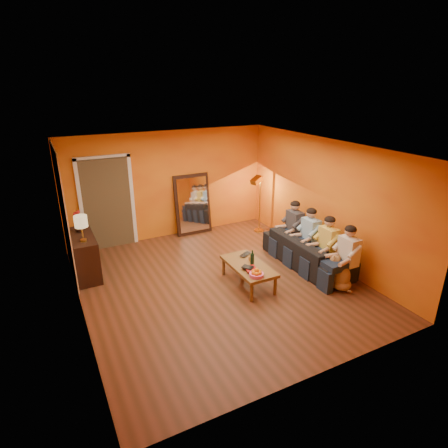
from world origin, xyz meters
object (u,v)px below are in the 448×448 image
laptop (247,255)px  vase (79,226)px  sofa (307,251)px  person_mid_right (310,235)px  tumbler (251,258)px  coffee_table (248,274)px  person_mid_left (328,245)px  mirror_frame (193,204)px  floor_lamp (260,205)px  table_lamp (82,229)px  dog (340,272)px  sideboard (84,255)px  person_far_right (294,227)px  wine_bottle (252,258)px  person_far_left (348,256)px

laptop → vase: size_ratio=1.40×
laptop → sofa: bearing=-36.9°
person_mid_right → tumbler: person_mid_right is taller
coffee_table → person_mid_left: 1.73m
mirror_frame → floor_lamp: 1.70m
mirror_frame → table_lamp: (-2.79, -1.38, 0.34)m
person_mid_left → tumbler: (-1.54, 0.42, -0.14)m
tumbler → person_mid_right: bearing=4.7°
sofa → floor_lamp: (0.10, 2.06, 0.41)m
dog → sideboard: bearing=139.4°
table_lamp → sofa: size_ratio=0.24×
sofa → vase: vase is taller
tumbler → vase: size_ratio=0.52×
sideboard → person_far_right: person_far_right is taller
sofa → tumbler: sofa is taller
mirror_frame → person_mid_left: 3.58m
sideboard → sofa: bearing=-21.6°
person_mid_left → vase: bearing=151.4°
wine_bottle → dog: bearing=-30.8°
table_lamp → person_far_left: bearing=-28.6°
tumbler → laptop: tumbler is taller
coffee_table → person_far_left: size_ratio=1.00×
coffee_table → tumbler: size_ratio=11.16×
mirror_frame → dog: 4.07m
person_far_right → vase: (-4.37, 1.28, 0.35)m
tumbler → vase: 3.48m
sofa → person_far_right: 0.73m
mirror_frame → person_far_right: (1.58, -2.11, -0.15)m
coffee_table → wine_bottle: (0.05, -0.05, 0.37)m
wine_bottle → person_mid_right: bearing=10.4°
coffee_table → dog: dog is taller
person_far_left → wine_bottle: person_far_left is taller
floor_lamp → person_far_right: 1.42m
dog → vase: 5.16m
table_lamp → person_mid_right: bearing=-16.4°
laptop → floor_lamp: bearing=23.8°
floor_lamp → person_mid_left: size_ratio=1.18×
person_far_left → person_far_right: size_ratio=1.00×
person_mid_right → coffee_table: bearing=-171.6°
mirror_frame → dog: size_ratio=2.32×
person_far_left → person_far_right: same height
floor_lamp → coffee_table: bearing=-146.0°
floor_lamp → person_mid_left: (0.03, -2.51, -0.11)m
floor_lamp → person_far_right: size_ratio=1.18×
person_mid_left → sideboard: bearing=154.0°
floor_lamp → person_far_left: floor_lamp is taller
sideboard → person_mid_left: 4.87m
floor_lamp → person_mid_left: 2.52m
person_mid_right → wine_bottle: size_ratio=3.94×
floor_lamp → person_mid_right: floor_lamp is taller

